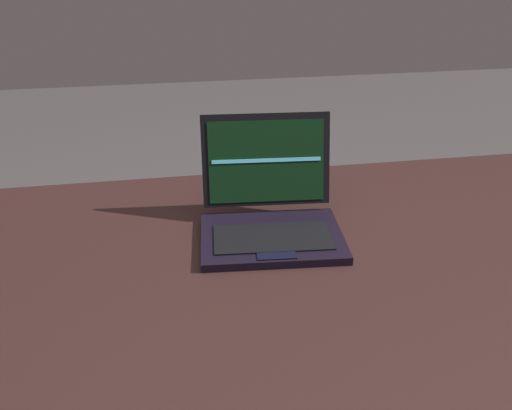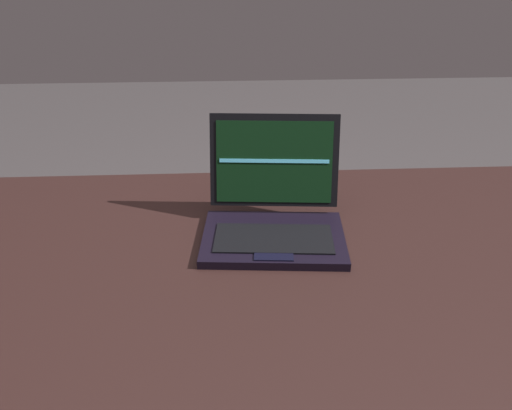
# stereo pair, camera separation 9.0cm
# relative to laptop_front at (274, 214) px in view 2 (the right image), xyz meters

# --- Properties ---
(desk) EXTENTS (1.78, 0.77, 0.71)m
(desk) POSITION_rel_laptop_front_xyz_m (0.02, -0.10, -0.13)
(desk) COLOR black
(desk) RESTS_ON ground
(laptop_front) EXTENTS (0.27, 0.25, 0.20)m
(laptop_front) POSITION_rel_laptop_front_xyz_m (0.00, 0.00, 0.00)
(laptop_front) COLOR black
(laptop_front) RESTS_ON desk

